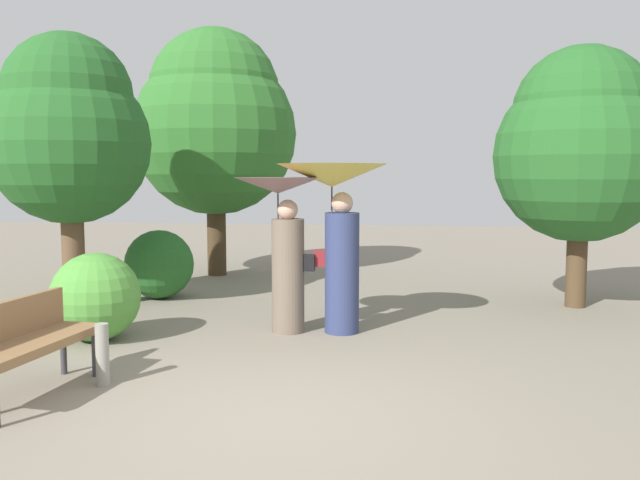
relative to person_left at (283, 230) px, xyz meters
The scene contains 10 objects.
ground_plane 3.15m from the person_left, 82.47° to the right, with size 40.00×40.00×0.00m, color gray.
person_left is the anchor object (origin of this frame).
person_right 0.68m from the person_left, ahead, with size 1.32×1.32×2.04m.
park_bench 3.28m from the person_left, 123.58° to the right, with size 0.65×1.54×0.83m.
tree_near_left 5.12m from the person_left, 115.69° to the left, with size 3.04×3.04×4.59m.
tree_near_right 4.55m from the person_left, 27.85° to the left, with size 2.44×2.44×3.71m.
tree_mid_left 3.50m from the person_left, 164.56° to the left, with size 2.21×2.21×3.83m.
bush_path_left 3.08m from the person_left, 140.28° to the left, with size 1.06×1.06×1.06m, color #235B23.
bush_path_right 2.30m from the person_left, 160.73° to the right, with size 1.02×1.02×1.02m, color #4C9338.
path_marker_post 2.77m from the person_left, 118.67° to the right, with size 0.12×0.12×0.57m, color gray.
Camera 1 is at (1.10, -5.04, 1.92)m, focal length 37.74 mm.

